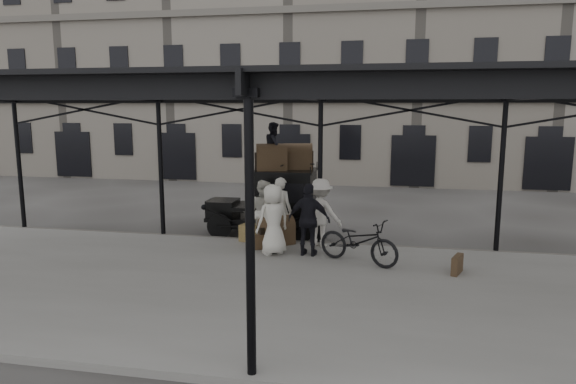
{
  "coord_description": "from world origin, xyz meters",
  "views": [
    {
      "loc": [
        1.93,
        -12.8,
        4.17
      ],
      "look_at": [
        -0.88,
        1.6,
        1.7
      ],
      "focal_mm": 32.0,
      "sensor_mm": 36.0,
      "label": 1
    }
  ],
  "objects_px": {
    "porter_official": "(309,220)",
    "steamer_trunk_platform": "(276,233)",
    "taxi": "(276,199)",
    "steamer_trunk_roof_near": "(272,159)",
    "bicycle": "(359,241)",
    "porter_left": "(281,210)"
  },
  "relations": [
    {
      "from": "porter_official",
      "to": "bicycle",
      "type": "bearing_deg",
      "value": 167.87
    },
    {
      "from": "taxi",
      "to": "steamer_trunk_roof_near",
      "type": "distance_m",
      "value": 1.35
    },
    {
      "from": "taxi",
      "to": "steamer_trunk_roof_near",
      "type": "relative_size",
      "value": 3.87
    },
    {
      "from": "porter_official",
      "to": "steamer_trunk_platform",
      "type": "bearing_deg",
      "value": -33.76
    },
    {
      "from": "bicycle",
      "to": "porter_left",
      "type": "bearing_deg",
      "value": 79.18
    },
    {
      "from": "bicycle",
      "to": "steamer_trunk_platform",
      "type": "bearing_deg",
      "value": 85.39
    },
    {
      "from": "porter_left",
      "to": "bicycle",
      "type": "relative_size",
      "value": 0.88
    },
    {
      "from": "porter_official",
      "to": "bicycle",
      "type": "distance_m",
      "value": 1.49
    },
    {
      "from": "taxi",
      "to": "porter_left",
      "type": "distance_m",
      "value": 1.29
    },
    {
      "from": "taxi",
      "to": "porter_left",
      "type": "height_order",
      "value": "taxi"
    },
    {
      "from": "steamer_trunk_roof_near",
      "to": "steamer_trunk_platform",
      "type": "distance_m",
      "value": 2.44
    },
    {
      "from": "steamer_trunk_platform",
      "to": "porter_left",
      "type": "bearing_deg",
      "value": 36.15
    },
    {
      "from": "porter_left",
      "to": "porter_official",
      "type": "distance_m",
      "value": 1.62
    },
    {
      "from": "porter_official",
      "to": "bicycle",
      "type": "xyz_separation_m",
      "value": [
        1.36,
        -0.45,
        -0.4
      ]
    },
    {
      "from": "porter_official",
      "to": "steamer_trunk_platform",
      "type": "distance_m",
      "value": 1.57
    },
    {
      "from": "taxi",
      "to": "steamer_trunk_platform",
      "type": "relative_size",
      "value": 3.77
    },
    {
      "from": "porter_left",
      "to": "steamer_trunk_roof_near",
      "type": "distance_m",
      "value": 1.78
    },
    {
      "from": "steamer_trunk_roof_near",
      "to": "taxi",
      "type": "bearing_deg",
      "value": 55.43
    },
    {
      "from": "taxi",
      "to": "steamer_trunk_platform",
      "type": "bearing_deg",
      "value": -77.24
    },
    {
      "from": "bicycle",
      "to": "steamer_trunk_platform",
      "type": "relative_size",
      "value": 2.29
    },
    {
      "from": "porter_left",
      "to": "steamer_trunk_roof_near",
      "type": "xyz_separation_m",
      "value": [
        -0.5,
        0.97,
        1.4
      ]
    },
    {
      "from": "taxi",
      "to": "porter_official",
      "type": "height_order",
      "value": "taxi"
    }
  ]
}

